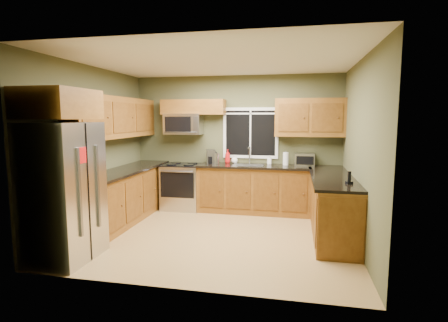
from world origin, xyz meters
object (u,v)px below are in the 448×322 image
(microwave, at_px, (184,124))
(soap_bottle_a, at_px, (228,156))
(toaster_oven, at_px, (305,160))
(soap_bottle_c, at_px, (234,159))
(paper_towel_roll, at_px, (286,159))
(range, at_px, (182,186))
(refrigerator, at_px, (64,192))
(cordless_phone, at_px, (349,180))
(soap_bottle_b, at_px, (270,160))
(coffee_maker, at_px, (211,157))
(kettle, at_px, (215,158))

(microwave, height_order, soap_bottle_a, microwave)
(toaster_oven, bearing_deg, soap_bottle_a, 177.47)
(toaster_oven, xyz_separation_m, soap_bottle_c, (-1.39, 0.08, -0.03))
(microwave, xyz_separation_m, paper_towel_roll, (2.07, 0.01, -0.66))
(soap_bottle_c, bearing_deg, range, -167.51)
(refrigerator, distance_m, range, 2.89)
(paper_towel_roll, height_order, cordless_phone, paper_towel_roll)
(soap_bottle_a, bearing_deg, soap_bottle_b, 1.06)
(refrigerator, relative_size, paper_towel_roll, 6.53)
(microwave, height_order, soap_bottle_c, microwave)
(soap_bottle_a, bearing_deg, coffee_maker, -159.54)
(toaster_oven, xyz_separation_m, soap_bottle_b, (-0.68, 0.08, -0.03))
(soap_bottle_a, relative_size, cordless_phone, 1.57)
(kettle, height_order, paper_towel_roll, paper_towel_roll)
(toaster_oven, height_order, soap_bottle_c, toaster_oven)
(kettle, distance_m, soap_bottle_a, 0.26)
(range, distance_m, toaster_oven, 2.50)
(microwave, height_order, toaster_oven, microwave)
(kettle, bearing_deg, paper_towel_roll, 1.74)
(soap_bottle_c, bearing_deg, cordless_phone, -43.80)
(soap_bottle_a, bearing_deg, toaster_oven, -2.53)
(kettle, xyz_separation_m, soap_bottle_a, (0.23, 0.12, 0.02))
(range, bearing_deg, soap_bottle_b, 7.50)
(soap_bottle_c, relative_size, cordless_phone, 0.93)
(paper_towel_roll, distance_m, soap_bottle_c, 1.03)
(toaster_oven, bearing_deg, range, -176.54)
(coffee_maker, bearing_deg, soap_bottle_a, 20.46)
(kettle, height_order, soap_bottle_b, kettle)
(paper_towel_roll, height_order, soap_bottle_c, paper_towel_roll)
(range, bearing_deg, kettle, 8.37)
(range, relative_size, kettle, 3.63)
(soap_bottle_b, height_order, cordless_phone, cordless_phone)
(toaster_oven, bearing_deg, cordless_phone, -72.48)
(kettle, xyz_separation_m, soap_bottle_b, (1.08, 0.13, -0.03))
(coffee_maker, height_order, paper_towel_roll, coffee_maker)
(refrigerator, bearing_deg, soap_bottle_a, 61.97)
(soap_bottle_b, bearing_deg, coffee_maker, -173.39)
(microwave, distance_m, kettle, 0.95)
(soap_bottle_a, distance_m, cordless_phone, 2.80)
(soap_bottle_c, distance_m, cordless_phone, 2.71)
(refrigerator, height_order, soap_bottle_b, refrigerator)
(range, relative_size, soap_bottle_c, 5.67)
(soap_bottle_b, xyz_separation_m, soap_bottle_c, (-0.71, 0.00, -0.00))
(refrigerator, distance_m, paper_towel_roll, 4.01)
(range, distance_m, paper_towel_roll, 2.16)
(toaster_oven, relative_size, cordless_phone, 2.18)
(soap_bottle_b, bearing_deg, soap_bottle_a, -178.94)
(toaster_oven, height_order, kettle, kettle)
(range, xyz_separation_m, soap_bottle_c, (1.04, 0.23, 0.55))
(refrigerator, distance_m, toaster_oven, 4.27)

